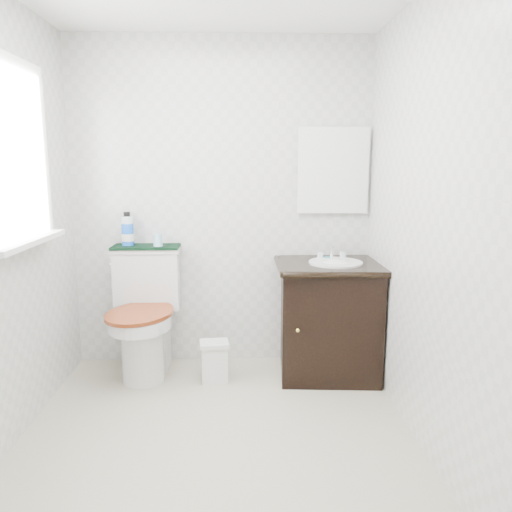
{
  "coord_description": "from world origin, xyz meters",
  "views": [
    {
      "loc": [
        0.13,
        -2.49,
        1.51
      ],
      "look_at": [
        0.24,
        0.75,
        0.9
      ],
      "focal_mm": 35.0,
      "sensor_mm": 36.0,
      "label": 1
    }
  ],
  "objects": [
    {
      "name": "mouthwash_bottle",
      "position": [
        -0.68,
        1.1,
        1.03
      ],
      "size": [
        0.08,
        0.08,
        0.24
      ],
      "color": "blue",
      "rests_on": "towel"
    },
    {
      "name": "floor",
      "position": [
        0.0,
        0.0,
        0.0
      ],
      "size": [
        2.4,
        2.4,
        0.0
      ],
      "primitive_type": "plane",
      "color": "beige",
      "rests_on": "ground"
    },
    {
      "name": "toilet",
      "position": [
        -0.55,
        0.96,
        0.39
      ],
      "size": [
        0.54,
        0.7,
        0.9
      ],
      "color": "silver",
      "rests_on": "floor"
    },
    {
      "name": "wall_back",
      "position": [
        0.0,
        1.2,
        1.2
      ],
      "size": [
        2.4,
        0.0,
        2.4
      ],
      "primitive_type": "plane",
      "rotation": [
        1.57,
        0.0,
        0.0
      ],
      "color": "silver",
      "rests_on": "ground"
    },
    {
      "name": "cup",
      "position": [
        -0.45,
        1.06,
        0.96
      ],
      "size": [
        0.07,
        0.07,
        0.09
      ],
      "primitive_type": "cone",
      "color": "#85BFDA",
      "rests_on": "towel"
    },
    {
      "name": "trash_bin",
      "position": [
        -0.05,
        0.8,
        0.15
      ],
      "size": [
        0.21,
        0.18,
        0.29
      ],
      "color": "silver",
      "rests_on": "floor"
    },
    {
      "name": "window",
      "position": [
        -1.07,
        0.25,
        1.55
      ],
      "size": [
        0.02,
        0.7,
        0.9
      ],
      "primitive_type": "cube",
      "color": "white",
      "rests_on": "wall_left"
    },
    {
      "name": "mirror",
      "position": [
        0.82,
        1.18,
        1.45
      ],
      "size": [
        0.5,
        0.02,
        0.6
      ],
      "primitive_type": "cube",
      "color": "silver",
      "rests_on": "wall_back"
    },
    {
      "name": "towel",
      "position": [
        -0.55,
        1.09,
        0.91
      ],
      "size": [
        0.48,
        0.22,
        0.02
      ],
      "primitive_type": "cube",
      "color": "black",
      "rests_on": "toilet"
    },
    {
      "name": "wall_right",
      "position": [
        1.1,
        0.0,
        1.2
      ],
      "size": [
        0.0,
        2.4,
        2.4
      ],
      "primitive_type": "plane",
      "rotation": [
        1.57,
        0.0,
        -1.57
      ],
      "color": "silver",
      "rests_on": "ground"
    },
    {
      "name": "soap_bar",
      "position": [
        0.77,
        1.03,
        0.83
      ],
      "size": [
        0.08,
        0.05,
        0.02
      ],
      "primitive_type": "ellipsoid",
      "color": "#165E6D",
      "rests_on": "vanity"
    },
    {
      "name": "wall_front",
      "position": [
        0.0,
        -1.2,
        1.2
      ],
      "size": [
        2.4,
        0.0,
        2.4
      ],
      "primitive_type": "plane",
      "rotation": [
        -1.57,
        0.0,
        0.0
      ],
      "color": "silver",
      "rests_on": "ground"
    },
    {
      "name": "vanity",
      "position": [
        0.77,
        0.9,
        0.43
      ],
      "size": [
        0.75,
        0.65,
        0.92
      ],
      "color": "black",
      "rests_on": "floor"
    }
  ]
}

